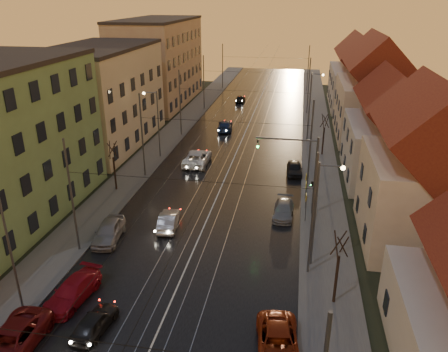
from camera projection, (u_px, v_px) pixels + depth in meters
The scene contains 43 objects.
road at pixel (244, 136), 60.22m from camera, with size 16.00×120.00×0.04m, color black.
sidewalk_left at pixel (174, 132), 61.78m from camera, with size 4.00×120.00×0.15m, color #4C4C4C.
sidewalk_right at pixel (317, 140), 58.62m from camera, with size 4.00×120.00×0.15m, color #4C4C4C.
tram_rail_0 at pixel (228, 135), 60.55m from camera, with size 0.06×120.00×0.03m, color gray.
tram_rail_1 at pixel (238, 136), 60.33m from camera, with size 0.06×120.00×0.03m, color gray.
tram_rail_2 at pixel (249, 136), 60.09m from camera, with size 0.06×120.00×0.03m, color gray.
tram_rail_3 at pixel (259, 137), 59.86m from camera, with size 0.06×120.00×0.03m, color gray.
apartment_left_1 at pixel (0, 143), 36.84m from camera, with size 10.00×18.00×13.00m, color #648857.
apartment_left_2 at pixel (101, 98), 55.22m from camera, with size 10.00×20.00×12.00m, color beige.
apartment_left_3 at pixel (159, 63), 76.66m from camera, with size 10.00×24.00×14.00m, color tan.
house_right_1 at pixel (426, 177), 32.72m from camera, with size 8.67×10.20×10.80m.
house_right_2 at pixel (393, 136), 44.85m from camera, with size 9.18×12.24×9.20m.
house_right_3 at pixel (374, 95), 58.04m from camera, with size 9.18×14.28×11.50m.
house_right_4 at pixel (358, 77), 74.70m from camera, with size 9.18×16.32×10.00m.
catenary_pole_l_1 at pixel (72, 198), 31.66m from camera, with size 0.16×0.16×9.00m, color #595B60.
catenary_pole_r_1 at pixel (313, 217), 28.95m from camera, with size 0.16×0.16×9.00m, color #595B60.
catenary_pole_l_2 at pixel (142, 136), 45.30m from camera, with size 0.16×0.16×9.00m, color #595B60.
catenary_pole_r_2 at pixel (310, 145), 42.59m from camera, with size 0.16×0.16×9.00m, color #595B60.
catenary_pole_l_3 at pixel (180, 103), 58.94m from camera, with size 0.16×0.16×9.00m, color #595B60.
catenary_pole_r_3 at pixel (309, 109), 56.23m from camera, with size 0.16×0.16×9.00m, color #595B60.
catenary_pole_l_4 at pixel (204, 83), 72.58m from camera, with size 0.16×0.16×9.00m, color #595B60.
catenary_pole_r_4 at pixel (309, 86), 69.87m from camera, with size 0.16×0.16×9.00m, color #595B60.
catenary_pole_l_5 at pixel (223, 67), 88.95m from camera, with size 0.16×0.16×9.00m, color #595B60.
catenary_pole_r_5 at pixel (308, 69), 86.24m from camera, with size 0.16×0.16×9.00m, color #595B60.
street_lamp_0 at pixel (4, 242), 25.23m from camera, with size 1.75×0.32×8.00m.
street_lamp_1 at pixel (320, 205), 29.63m from camera, with size 1.75×0.32×8.00m.
street_lamp_2 at pixel (156, 118), 50.69m from camera, with size 1.75×0.32×8.00m.
street_lamp_3 at pixel (313, 95), 62.37m from camera, with size 1.75×0.32×8.00m.
traffic_light_mast at pixel (304, 166), 37.19m from camera, with size 5.30×0.32×7.20m.
bare_tree_0 at pixel (114, 167), 42.69m from camera, with size 1.09×1.09×5.11m.
bare_tree_1 at pixel (337, 270), 26.75m from camera, with size 1.09×1.09×5.11m.
bare_tree_2 at pixel (324, 136), 52.18m from camera, with size 1.09×1.09×5.11m.
driving_car_0 at pixel (95, 322), 25.21m from camera, with size 1.46×3.64×1.24m, color black.
driving_car_1 at pixel (169, 220), 36.48m from camera, with size 1.42×4.06×1.34m, color #A8A8AD.
driving_car_2 at pixel (197, 158), 50.08m from camera, with size 2.62×5.68×1.58m, color white.
driving_car_3 at pixel (225, 126), 62.64m from camera, with size 1.99×4.88×1.42m, color navy.
driving_car_4 at pixel (240, 99), 79.08m from camera, with size 1.52×3.77×1.29m, color black.
parked_left_1 at pixel (11, 342), 23.61m from camera, with size 2.45×5.32×1.48m, color #5F1012.
parked_left_2 at pixel (73, 291), 27.75m from camera, with size 1.89×4.66×1.35m, color maroon.
parked_left_3 at pixel (109, 231), 34.59m from camera, with size 1.84×4.57×1.56m, color gray.
parked_right_0 at pixel (278, 344), 23.55m from camera, with size 2.29×4.97×1.38m, color maroon.
parked_right_1 at pixel (283, 210), 38.39m from camera, with size 1.71×4.21×1.22m, color gray.
parked_right_2 at pixel (294, 168), 47.32m from camera, with size 1.59×3.96×1.35m, color black.
Camera 1 is at (7.19, -17.31, 18.13)m, focal length 35.00 mm.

